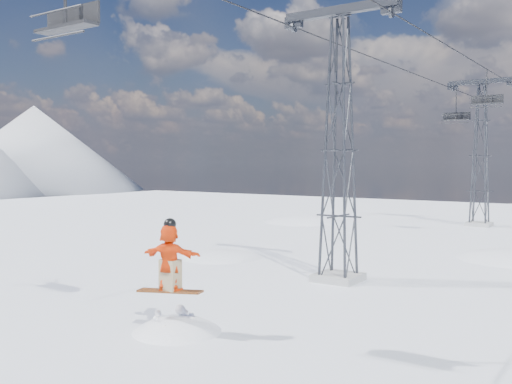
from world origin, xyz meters
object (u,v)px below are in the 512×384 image
lift_tower_far (480,156)px  snowboarder_jump (177,384)px  lift_tower_near (339,151)px  lift_chair_near (68,20)px

lift_tower_far → snowboarder_jump: size_ratio=1.56×
lift_tower_near → lift_tower_far: same height
lift_tower_far → lift_chair_near: bearing=-93.4°
snowboarder_jump → lift_chair_near: lift_chair_near is taller
lift_tower_far → lift_chair_near: lift_tower_far is taller
lift_tower_near → snowboarder_jump: lift_tower_near is taller
snowboarder_jump → lift_chair_near: (-1.43, -2.58, 10.36)m
lift_tower_far → lift_chair_near: 37.00m
lift_tower_near → lift_tower_far: 25.00m
lift_tower_far → snowboarder_jump: 34.94m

